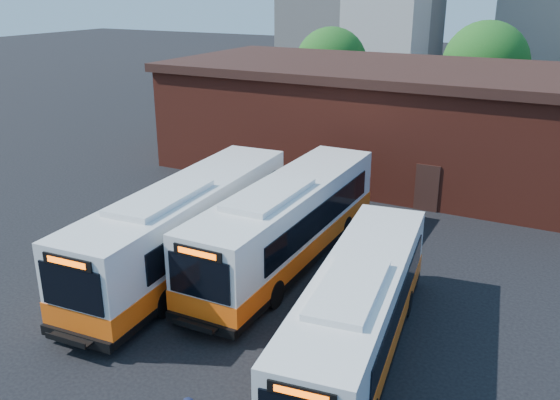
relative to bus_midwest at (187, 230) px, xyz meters
The scene contains 7 objects.
ground 5.18m from the bus_midwest, 39.56° to the right, with size 220.00×220.00×0.00m, color black.
bus_midwest is the anchor object (origin of this frame).
bus_mideast 4.03m from the bus_midwest, 34.91° to the left, with size 2.86×13.08×3.55m.
bus_east 8.59m from the bus_midwest, 17.63° to the right, with size 3.81×11.61×3.12m.
depot_building 17.37m from the bus_midwest, 77.35° to the left, with size 28.60×12.60×6.40m.
tree_west 29.69m from the bus_midwest, 102.15° to the left, with size 6.00×6.00×7.65m.
tree_mid 31.60m from the bus_midwest, 79.39° to the left, with size 6.56×6.56×8.36m.
Camera 1 is at (9.55, -14.31, 10.74)m, focal length 38.00 mm.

